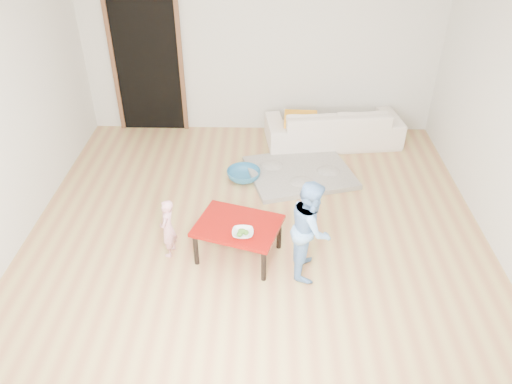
{
  "coord_description": "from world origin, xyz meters",
  "views": [
    {
      "loc": [
        0.1,
        -4.33,
        3.46
      ],
      "look_at": [
        0.0,
        -0.2,
        0.65
      ],
      "focal_mm": 35.0,
      "sensor_mm": 36.0,
      "label": 1
    }
  ],
  "objects_px": {
    "sofa": "(333,126)",
    "red_table": "(238,240)",
    "basin": "(244,175)",
    "bowl": "(243,233)",
    "child_pink": "(168,228)",
    "child_blue": "(311,228)"
  },
  "relations": [
    {
      "from": "red_table",
      "to": "bowl",
      "type": "relative_size",
      "value": 3.92
    },
    {
      "from": "red_table",
      "to": "bowl",
      "type": "xyz_separation_m",
      "value": [
        0.06,
        -0.17,
        0.23
      ]
    },
    {
      "from": "bowl",
      "to": "basin",
      "type": "xyz_separation_m",
      "value": [
        -0.07,
        1.63,
        -0.37
      ]
    },
    {
      "from": "red_table",
      "to": "child_blue",
      "type": "xyz_separation_m",
      "value": [
        0.71,
        -0.18,
        0.31
      ]
    },
    {
      "from": "child_pink",
      "to": "child_blue",
      "type": "xyz_separation_m",
      "value": [
        1.42,
        -0.2,
        0.19
      ]
    },
    {
      "from": "bowl",
      "to": "red_table",
      "type": "bearing_deg",
      "value": 108.13
    },
    {
      "from": "sofa",
      "to": "bowl",
      "type": "height_order",
      "value": "sofa"
    },
    {
      "from": "child_pink",
      "to": "basin",
      "type": "relative_size",
      "value": 1.53
    },
    {
      "from": "red_table",
      "to": "basin",
      "type": "distance_m",
      "value": 1.46
    },
    {
      "from": "basin",
      "to": "child_pink",
      "type": "bearing_deg",
      "value": -115.94
    },
    {
      "from": "bowl",
      "to": "basin",
      "type": "height_order",
      "value": "bowl"
    },
    {
      "from": "sofa",
      "to": "basin",
      "type": "bearing_deg",
      "value": 32.11
    },
    {
      "from": "child_pink",
      "to": "child_blue",
      "type": "relative_size",
      "value": 0.64
    },
    {
      "from": "red_table",
      "to": "basin",
      "type": "bearing_deg",
      "value": 90.51
    },
    {
      "from": "child_pink",
      "to": "basin",
      "type": "distance_m",
      "value": 1.62
    },
    {
      "from": "child_pink",
      "to": "basin",
      "type": "xyz_separation_m",
      "value": [
        0.7,
        1.44,
        -0.26
      ]
    },
    {
      "from": "red_table",
      "to": "bowl",
      "type": "height_order",
      "value": "bowl"
    },
    {
      "from": "bowl",
      "to": "child_blue",
      "type": "distance_m",
      "value": 0.65
    },
    {
      "from": "red_table",
      "to": "child_blue",
      "type": "distance_m",
      "value": 0.79
    },
    {
      "from": "basin",
      "to": "red_table",
      "type": "bearing_deg",
      "value": -89.49
    },
    {
      "from": "sofa",
      "to": "bowl",
      "type": "distance_m",
      "value": 2.89
    },
    {
      "from": "sofa",
      "to": "red_table",
      "type": "relative_size",
      "value": 2.3
    }
  ]
}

